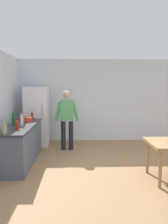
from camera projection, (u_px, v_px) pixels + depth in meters
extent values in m
plane|color=#936D47|center=(110.00, 174.00, 4.59)|extent=(14.00, 14.00, 0.00)
cube|color=silver|center=(97.00, 100.00, 7.42)|extent=(6.40, 0.12, 2.70)
cube|color=#4C5666|center=(21.00, 145.00, 5.27)|extent=(0.60, 2.12, 0.86)
cube|color=#2D2D33|center=(21.00, 126.00, 5.22)|extent=(0.64, 2.20, 0.04)
cube|color=white|center=(37.00, 116.00, 6.81)|extent=(0.70, 0.64, 1.80)
cylinder|color=#B2B2B7|center=(42.00, 111.00, 6.45)|extent=(0.02, 0.02, 0.40)
cylinder|color=#1E1E2D|center=(63.00, 135.00, 6.34)|extent=(0.13, 0.13, 0.84)
cylinder|color=#1E1E2D|center=(71.00, 135.00, 6.35)|extent=(0.13, 0.13, 0.84)
cube|color=#519960|center=(67.00, 110.00, 6.27)|extent=(0.38, 0.22, 0.60)
sphere|color=tan|center=(67.00, 94.00, 6.22)|extent=(0.22, 0.22, 0.22)
cylinder|color=#519960|center=(58.00, 111.00, 6.22)|extent=(0.20, 0.09, 0.55)
cylinder|color=#519960|center=(76.00, 111.00, 6.24)|extent=(0.20, 0.09, 0.55)
cylinder|color=#9E754C|center=(160.00, 169.00, 3.94)|extent=(0.06, 0.06, 0.70)
cylinder|color=#9E754C|center=(148.00, 157.00, 4.63)|extent=(0.06, 0.06, 0.70)
cylinder|color=red|center=(27.00, 119.00, 5.77)|extent=(0.28, 0.28, 0.12)
cube|color=black|center=(21.00, 119.00, 5.76)|extent=(0.06, 0.03, 0.02)
cube|color=black|center=(34.00, 118.00, 5.78)|extent=(0.06, 0.03, 0.02)
cylinder|color=tan|center=(4.00, 129.00, 4.41)|extent=(0.11, 0.11, 0.14)
cylinder|color=olive|center=(5.00, 122.00, 4.40)|extent=(0.02, 0.05, 0.22)
cylinder|color=olive|center=(5.00, 122.00, 4.39)|extent=(0.02, 0.04, 0.22)
cylinder|color=#1E5123|center=(14.00, 119.00, 5.22)|extent=(0.08, 0.08, 0.28)
cylinder|color=#1E5123|center=(13.00, 112.00, 5.20)|extent=(0.03, 0.03, 0.06)
cylinder|color=#5B3314|center=(32.00, 116.00, 6.05)|extent=(0.06, 0.06, 0.20)
cylinder|color=#5B3314|center=(32.00, 112.00, 6.04)|extent=(0.02, 0.02, 0.06)
cylinder|color=#B22319|center=(17.00, 125.00, 4.70)|extent=(0.06, 0.06, 0.18)
cylinder|color=#B22319|center=(17.00, 120.00, 4.69)|extent=(0.02, 0.02, 0.06)
cylinder|color=#996619|center=(23.00, 120.00, 5.30)|extent=(0.06, 0.06, 0.22)
cylinder|color=#996619|center=(23.00, 114.00, 5.28)|extent=(0.03, 0.03, 0.06)
cylinder|color=gray|center=(4.00, 128.00, 4.17)|extent=(0.06, 0.06, 0.26)
cylinder|color=gray|center=(4.00, 120.00, 4.16)|extent=(0.02, 0.02, 0.06)
cylinder|color=silver|center=(21.00, 121.00, 5.09)|extent=(0.07, 0.07, 0.24)
cylinder|color=silver|center=(21.00, 115.00, 5.07)|extent=(0.03, 0.03, 0.06)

